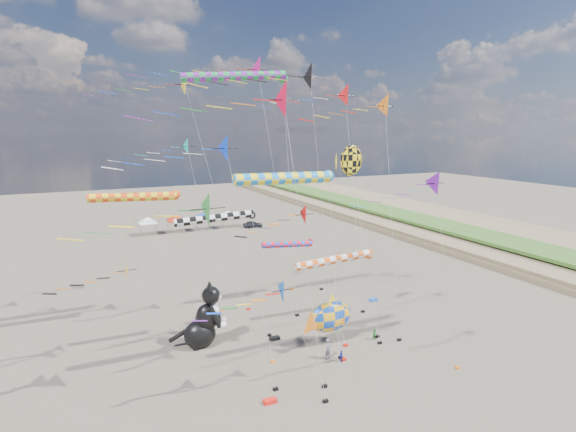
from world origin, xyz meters
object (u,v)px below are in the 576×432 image
at_px(cat_inflatable, 203,314).
at_px(person_adult, 328,349).
at_px(parked_car, 253,224).
at_px(fish_inflatable, 330,317).
at_px(child_blue, 341,356).
at_px(child_green, 375,334).

xyz_separation_m(cat_inflatable, person_adult, (8.56, -6.76, -1.99)).
bearing_deg(parked_car, fish_inflatable, 166.79).
relative_size(fish_inflatable, person_adult, 3.26).
bearing_deg(cat_inflatable, child_blue, -23.36).
xyz_separation_m(person_adult, child_green, (5.50, 1.12, -0.36)).
relative_size(fish_inflatable, child_blue, 5.72).
distance_m(cat_inflatable, parked_car, 48.24).
distance_m(fish_inflatable, child_green, 4.69).
bearing_deg(child_blue, parked_car, 45.39).
bearing_deg(fish_inflatable, child_green, -14.67).
distance_m(cat_inflatable, child_green, 15.33).
height_order(fish_inflatable, child_blue, fish_inflatable).
bearing_deg(parked_car, cat_inflatable, 153.88).
bearing_deg(child_blue, cat_inflatable, 109.26).
height_order(cat_inflatable, child_blue, cat_inflatable).
xyz_separation_m(cat_inflatable, child_green, (14.06, -5.64, -2.35)).
xyz_separation_m(fish_inflatable, child_green, (4.08, -1.07, -2.05)).
distance_m(child_green, child_blue, 5.19).
distance_m(child_blue, parked_car, 52.25).
bearing_deg(cat_inflatable, fish_inflatable, -8.48).
height_order(cat_inflatable, child_green, cat_inflatable).
bearing_deg(parked_car, child_blue, 166.80).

